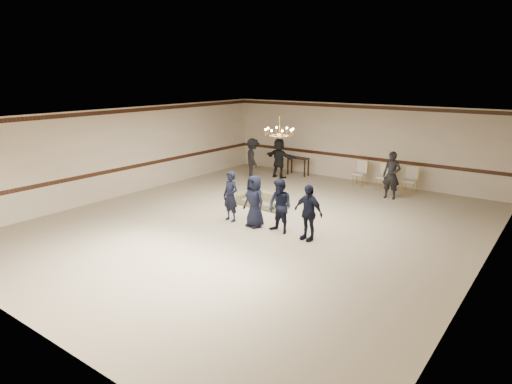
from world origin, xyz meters
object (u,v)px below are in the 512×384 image
Objects in this scene: adult_left at (253,158)px; console_table at (298,166)px; boy_b at (254,201)px; banquet_chair_left at (360,173)px; boy_a at (231,196)px; boy_c at (280,207)px; chandelier at (279,125)px; boy_d at (308,212)px; adult_right at (392,175)px; adult_mid at (279,158)px; banquet_chair_right at (410,180)px; settee at (261,199)px; banquet_chair_mid at (384,177)px.

adult_left is 2.12m from console_table.
boy_b is 6.47m from banquet_chair_left.
boy_a and boy_c have the same top height.
boy_a is 0.90m from boy_b.
chandelier is 6.41m from console_table.
chandelier reaches higher than boy_d.
boy_d is at bearing -35.42° from chandelier.
adult_right is 1.68× the size of banquet_chair_left.
adult_mid reaches higher than banquet_chair_right.
adult_right reaches higher than settee.
banquet_chair_left is (-1.32, 6.45, -0.26)m from boy_d.
boy_b is at bearing -55.91° from settee.
chandelier is 0.61× the size of boy_a.
adult_left is 1.14m from adult_mid.
banquet_chair_mid is 1.06× the size of console_table.
adult_right is at bearing 79.36° from boy_b.
boy_d is at bearing -97.07° from adult_right.
banquet_chair_left is (0.49, 5.16, -2.36)m from chandelier.
adult_right is at bearing 62.16° from chandelier.
settee is 0.99× the size of adult_mid.
boy_a is 6.88m from banquet_chair_mid.
boy_c is at bearing -172.32° from boy_d.
boy_b is at bearing -171.28° from boy_c.
adult_mid reaches higher than boy_a.
settee is at bearing -128.52° from banquet_chair_right.
boy_a is at bearing -108.57° from banquet_chair_mid.
boy_a is at bearing -82.03° from settee.
boy_a is at bearing -124.87° from chandelier.
adult_mid is 1.08m from console_table.
boy_a is 0.90× the size of adult_mid.
boy_d is 1.51× the size of banquet_chair_right.
chandelier is 0.55× the size of adult_left.
boy_a is 1.00× the size of boy_c.
console_table is (-5.00, 0.20, -0.10)m from banquet_chair_right.
boy_d is 0.90× the size of adult_right.
adult_left is 1.77× the size of console_table.
chandelier reaches higher than settee.
adult_right reaches higher than boy_b.
boy_b is 1.80m from boy_d.
settee is (-1.94, 1.75, -0.53)m from boy_c.
adult_right is (2.15, 4.08, -2.02)m from chandelier.
boy_c reaches higher than banquet_chair_mid.
settee is 4.85m from adult_right.
banquet_chair_left is at bearing 109.22° from boy_d.
adult_right is 1.68× the size of banquet_chair_right.
banquet_chair_right is at bearing 84.91° from boy_c.
banquet_chair_mid is (4.44, 0.68, -0.35)m from adult_mid.
boy_a is 1.60× the size of console_table.
adult_left is (-4.75, 5.06, 0.08)m from boy_c.
settee is (-1.04, 1.75, -0.53)m from boy_b.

